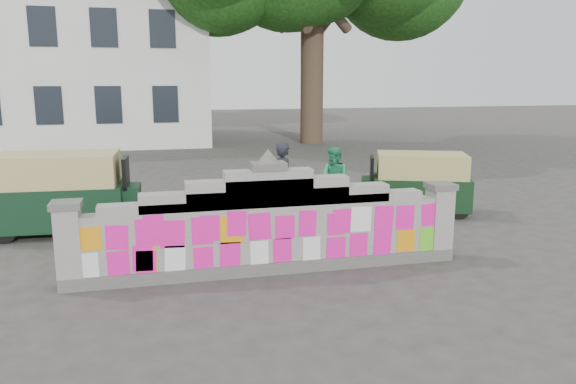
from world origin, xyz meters
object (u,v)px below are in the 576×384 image
(cyclist_bike, at_px, (284,209))
(rickshaw_right, at_px, (418,182))
(cyclist_rider, at_px, (284,193))
(pedestrian, at_px, (335,180))
(rickshaw_left, at_px, (63,192))

(cyclist_bike, height_order, rickshaw_right, rickshaw_right)
(rickshaw_right, bearing_deg, cyclist_rider, 34.12)
(pedestrian, xyz_separation_m, rickshaw_left, (-5.89, -0.38, 0.07))
(cyclist_rider, height_order, rickshaw_right, cyclist_rider)
(pedestrian, distance_m, rickshaw_left, 5.90)
(cyclist_rider, distance_m, rickshaw_right, 3.49)
(cyclist_rider, xyz_separation_m, rickshaw_right, (3.39, 0.81, -0.07))
(cyclist_bike, xyz_separation_m, cyclist_rider, (-0.00, 0.00, 0.33))
(pedestrian, bearing_deg, cyclist_rider, -87.47)
(rickshaw_left, xyz_separation_m, rickshaw_right, (7.73, -0.14, -0.12))
(cyclist_bike, bearing_deg, cyclist_rider, 79.20)
(cyclist_bike, distance_m, rickshaw_right, 3.50)
(cyclist_bike, bearing_deg, pedestrian, -59.87)
(rickshaw_right, bearing_deg, cyclist_bike, 34.12)
(cyclist_bike, xyz_separation_m, pedestrian, (1.55, 1.34, 0.30))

